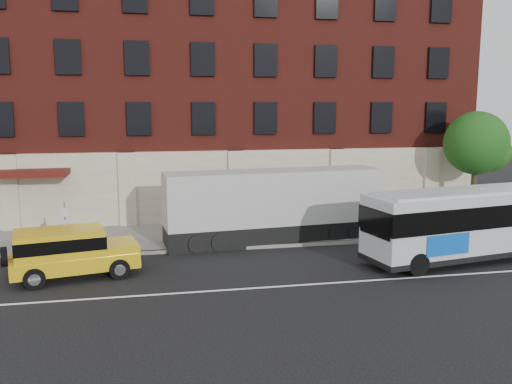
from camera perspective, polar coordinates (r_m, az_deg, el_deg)
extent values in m
plane|color=black|center=(20.06, 3.33, -10.32)|extent=(120.00, 120.00, 0.00)
cube|color=gray|center=(28.49, -1.23, -4.28)|extent=(60.00, 6.00, 0.15)
cube|color=gray|center=(25.63, -0.05, -5.80)|extent=(60.00, 0.25, 0.15)
cube|color=white|center=(20.52, 2.97, -9.85)|extent=(60.00, 0.12, 0.01)
cube|color=maroon|center=(35.64, -3.55, 10.67)|extent=(30.00, 10.00, 15.00)
cube|color=beige|center=(30.86, -2.16, 0.68)|extent=(30.00, 0.35, 4.00)
cube|color=#4A110D|center=(30.14, -23.04, 1.87)|extent=(4.20, 2.20, 0.30)
cube|color=beige|center=(31.23, -24.43, -0.04)|extent=(0.90, 0.55, 4.00)
cube|color=beige|center=(30.41, -13.37, 0.31)|extent=(0.90, 0.55, 4.00)
cube|color=beige|center=(30.76, -2.14, 0.65)|extent=(0.90, 0.55, 4.00)
cube|color=beige|center=(32.25, 8.45, 0.95)|extent=(0.90, 0.55, 4.00)
cube|color=beige|center=(34.73, 17.82, 1.19)|extent=(0.90, 0.55, 4.00)
cube|color=black|center=(31.13, -25.27, 6.92)|extent=(1.30, 0.20, 1.80)
cube|color=black|center=(30.48, -18.83, 7.27)|extent=(1.30, 0.20, 1.80)
cube|color=black|center=(30.23, -12.19, 7.54)|extent=(1.30, 0.20, 1.80)
cube|color=black|center=(30.38, -5.52, 7.71)|extent=(1.30, 0.20, 1.80)
cube|color=black|center=(30.93, 1.00, 7.77)|extent=(1.30, 0.20, 1.80)
cube|color=black|center=(31.86, 7.22, 7.74)|extent=(1.30, 0.20, 1.80)
cube|color=black|center=(33.13, 13.03, 7.63)|extent=(1.30, 0.20, 1.80)
cube|color=black|center=(34.71, 18.35, 7.46)|extent=(1.30, 0.20, 1.80)
cube|color=black|center=(30.58, -19.15, 13.27)|extent=(1.30, 0.20, 1.80)
cube|color=black|center=(30.32, -12.40, 13.59)|extent=(1.30, 0.20, 1.80)
cube|color=black|center=(30.48, -5.61, 13.73)|extent=(1.30, 0.20, 1.80)
cube|color=black|center=(31.02, 1.02, 13.69)|extent=(1.30, 0.20, 1.80)
cube|color=black|center=(31.95, 7.34, 13.49)|extent=(1.30, 0.20, 1.80)
cube|color=black|center=(33.22, 13.23, 13.16)|extent=(1.30, 0.20, 1.80)
cube|color=black|center=(34.79, 18.62, 12.73)|extent=(1.30, 0.20, 1.80)
cube|color=black|center=(31.44, 1.04, 19.52)|extent=(1.30, 0.20, 1.80)
cube|color=black|center=(32.35, 7.46, 19.15)|extent=(1.30, 0.20, 1.80)
cube|color=black|center=(33.61, 13.44, 18.60)|extent=(1.30, 0.20, 1.80)
cube|color=black|center=(35.16, 18.90, 17.93)|extent=(1.30, 0.20, 1.80)
cube|color=black|center=(31.01, -21.67, -0.67)|extent=(2.60, 0.15, 2.80)
cube|color=black|center=(30.48, -10.52, -0.33)|extent=(2.60, 0.15, 2.80)
cube|color=black|center=(31.12, 0.59, 0.01)|extent=(2.60, 0.15, 2.80)
cube|color=black|center=(32.87, 10.88, 0.34)|extent=(2.60, 0.15, 2.80)
cylinder|color=slate|center=(25.36, -19.39, -3.75)|extent=(0.07, 0.07, 2.50)
cube|color=silver|center=(25.06, -19.53, -2.04)|extent=(0.30, 0.03, 0.40)
cube|color=silver|center=(25.15, -19.47, -3.16)|extent=(0.30, 0.03, 0.35)
cylinder|color=#332819|center=(33.66, 21.86, -0.13)|extent=(0.32, 0.32, 3.00)
sphere|color=#1C4F16|center=(33.35, 22.15, 4.80)|extent=(3.60, 3.60, 3.60)
sphere|color=#1C4F16|center=(33.45, 23.48, 3.86)|extent=(2.20, 2.20, 2.20)
sphere|color=#1C4F16|center=(33.39, 20.87, 4.19)|extent=(2.00, 2.00, 2.00)
cube|color=silver|center=(25.74, 22.97, -2.82)|extent=(11.54, 4.28, 2.68)
cube|color=black|center=(26.01, 22.80, -5.51)|extent=(11.59, 4.33, 0.24)
cube|color=silver|center=(25.50, 23.16, 0.24)|extent=(10.93, 3.90, 0.11)
cube|color=black|center=(25.65, 23.03, -1.84)|extent=(11.62, 4.36, 0.94)
cube|color=blue|center=(22.98, 19.56, -5.26)|extent=(2.05, 0.40, 0.85)
cube|color=blue|center=(28.65, 25.30, -2.83)|extent=(2.05, 0.40, 0.85)
cylinder|color=black|center=(22.45, 16.65, -7.31)|extent=(0.98, 0.44, 0.94)
cylinder|color=black|center=(24.09, 13.54, -6.06)|extent=(0.98, 0.44, 0.94)
cylinder|color=black|center=(28.56, 25.15, -4.31)|extent=(0.98, 0.44, 0.94)
cube|color=yellow|center=(22.53, -18.45, -6.88)|extent=(5.05, 2.91, 0.59)
cube|color=yellow|center=(22.30, -19.95, -5.03)|extent=(3.59, 2.57, 0.99)
cube|color=black|center=(22.29, -19.95, -4.90)|extent=(3.64, 2.61, 0.49)
cube|color=yellow|center=(22.59, -14.37, -5.49)|extent=(1.84, 2.14, 0.30)
cube|color=black|center=(22.81, -12.43, -6.30)|extent=(0.38, 1.56, 0.54)
cylinder|color=black|center=(22.39, -24.98, -6.20)|extent=(0.37, 0.78, 0.75)
cylinder|color=black|center=(21.84, -14.16, -7.87)|extent=(0.83, 0.43, 0.79)
cylinder|color=silver|center=(21.84, -14.16, -7.87)|extent=(0.49, 0.38, 0.43)
cylinder|color=black|center=(23.68, -14.90, -6.57)|extent=(0.83, 0.43, 0.79)
cylinder|color=silver|center=(23.68, -14.90, -6.57)|extent=(0.49, 0.38, 0.43)
cylinder|color=black|center=(21.62, -22.28, -8.46)|extent=(0.83, 0.43, 0.79)
cylinder|color=silver|center=(21.62, -22.28, -8.46)|extent=(0.49, 0.38, 0.43)
cylinder|color=black|center=(23.48, -22.37, -7.09)|extent=(0.83, 0.43, 0.79)
cylinder|color=silver|center=(23.48, -22.37, -7.09)|extent=(0.49, 0.38, 0.43)
cube|color=black|center=(26.80, 1.87, -4.23)|extent=(10.80, 3.11, 0.98)
cube|color=beige|center=(26.45, 1.89, -0.49)|extent=(10.80, 3.15, 2.57)
cylinder|color=black|center=(24.88, -6.17, -5.43)|extent=(0.91, 0.33, 0.89)
cylinder|color=black|center=(26.84, -6.96, -4.37)|extent=(0.91, 0.33, 0.89)
cylinder|color=black|center=(25.09, -3.77, -5.28)|extent=(0.91, 0.33, 0.89)
cylinder|color=black|center=(27.03, -4.73, -4.24)|extent=(0.91, 0.33, 0.89)
cylinder|color=black|center=(26.95, 8.50, -4.35)|extent=(0.91, 0.33, 0.89)
cylinder|color=black|center=(28.76, 6.78, -3.46)|extent=(0.91, 0.33, 0.89)
cylinder|color=black|center=(27.41, 10.52, -4.17)|extent=(0.91, 0.33, 0.89)
cylinder|color=black|center=(29.20, 8.70, -3.31)|extent=(0.91, 0.33, 0.89)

